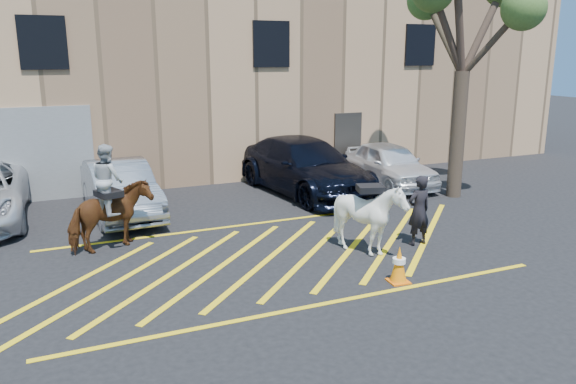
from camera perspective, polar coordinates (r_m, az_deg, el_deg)
name	(u,v)px	position (r m, az deg, el deg)	size (l,w,h in m)	color
ground	(264,254)	(12.47, -2.43, -6.30)	(90.00, 90.00, 0.00)	black
car_silver_sedan	(120,189)	(15.86, -16.66, 0.30)	(1.55, 4.44, 1.46)	gray
car_blue_suv	(305,166)	(17.68, 1.71, 2.63)	(2.38, 5.84, 1.70)	black
car_white_suv	(389,164)	(19.02, 10.26, 2.81)	(1.68, 4.18, 1.43)	white
handler	(419,210)	(13.16, 13.16, -1.83)	(0.60, 0.39, 1.64)	black
warehouse	(153,70)	(23.31, -13.51, 11.94)	(32.42, 10.20, 7.30)	tan
hatching_zone	(269,258)	(12.21, -1.92, -6.73)	(12.60, 5.12, 0.01)	yellow
mounted_bay	(110,208)	(13.07, -17.66, -1.55)	(1.99, 1.40, 2.40)	#5A3415
saddled_white	(370,217)	(12.36, 8.28, -2.55)	(1.74, 1.84, 1.66)	silver
traffic_cone	(399,264)	(11.08, 11.20, -7.22)	(0.41, 0.41, 0.73)	orange
tree	(467,3)	(17.67, 17.72, 17.79)	(3.99, 4.37, 7.31)	#45332A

